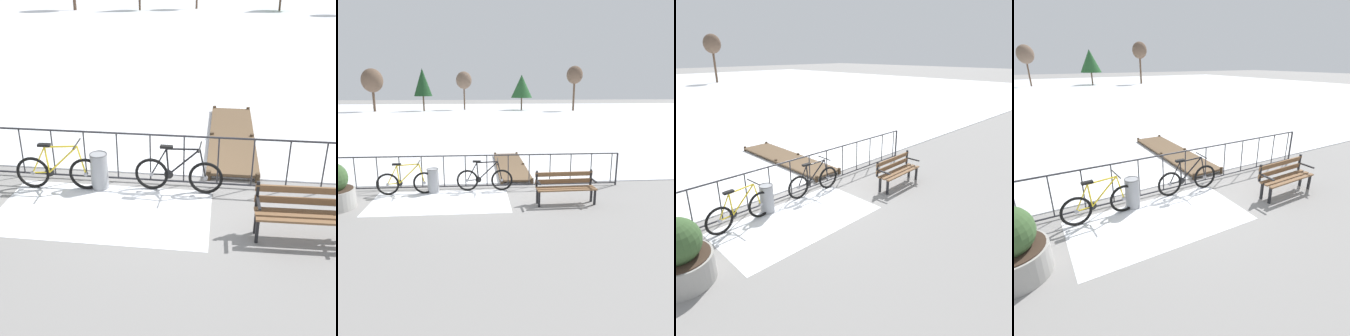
% 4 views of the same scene
% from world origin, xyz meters
% --- Properties ---
extents(ground_plane, '(160.00, 160.00, 0.00)m').
position_xyz_m(ground_plane, '(0.00, 0.00, 0.00)').
color(ground_plane, gray).
extents(frozen_pond, '(80.00, 56.00, 0.03)m').
position_xyz_m(frozen_pond, '(0.00, 28.40, 0.01)').
color(frozen_pond, white).
rests_on(frozen_pond, ground).
extents(snow_patch, '(3.81, 1.99, 0.01)m').
position_xyz_m(snow_patch, '(-1.00, -1.20, 0.00)').
color(snow_patch, white).
rests_on(snow_patch, ground).
extents(railing_fence, '(9.06, 0.06, 1.07)m').
position_xyz_m(railing_fence, '(0.00, 0.00, 0.56)').
color(railing_fence, '#2D2D33').
rests_on(railing_fence, ground).
extents(bicycle_near_railing, '(1.71, 0.52, 0.97)m').
position_xyz_m(bicycle_near_railing, '(0.25, -0.27, 0.37)').
color(bicycle_near_railing, black).
rests_on(bicycle_near_railing, ground).
extents(bicycle_second, '(1.71, 0.52, 0.97)m').
position_xyz_m(bicycle_second, '(-2.06, -0.44, 0.37)').
color(bicycle_second, black).
rests_on(bicycle_second, ground).
extents(park_bench, '(1.61, 0.52, 0.89)m').
position_xyz_m(park_bench, '(2.41, -1.56, 0.51)').
color(park_bench, brown).
rests_on(park_bench, ground).
extents(trash_bin, '(0.35, 0.35, 0.73)m').
position_xyz_m(trash_bin, '(-1.29, -0.31, 0.37)').
color(trash_bin, gray).
rests_on(trash_bin, ground).
extents(wooden_dock, '(1.10, 4.59, 0.20)m').
position_xyz_m(wooden_dock, '(1.31, 2.55, 0.12)').
color(wooden_dock, brown).
rests_on(wooden_dock, ground).
extents(tree_centre, '(2.99, 2.99, 4.89)m').
position_xyz_m(tree_centre, '(6.22, 37.37, 3.31)').
color(tree_centre, brown).
rests_on(tree_centre, ground).
extents(tree_east_mid, '(2.16, 2.16, 5.99)m').
position_xyz_m(tree_east_mid, '(13.18, 35.35, 4.73)').
color(tree_east_mid, brown).
rests_on(tree_east_mid, ground).
extents(tree_far_east, '(2.20, 2.20, 5.36)m').
position_xyz_m(tree_far_east, '(-1.90, 38.60, 4.12)').
color(tree_far_east, brown).
rests_on(tree_far_east, ground).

